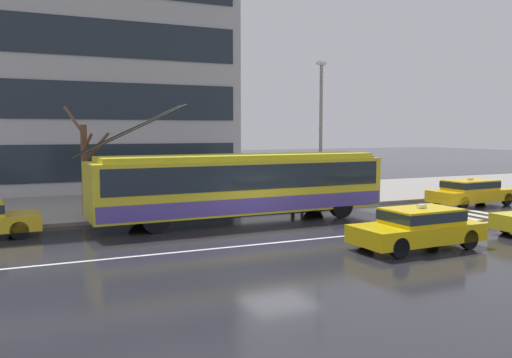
# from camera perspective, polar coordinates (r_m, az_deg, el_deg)

# --- Properties ---
(ground_plane) EXTENTS (160.00, 160.00, 0.00)m
(ground_plane) POSITION_cam_1_polar(r_m,az_deg,el_deg) (19.12, 2.38, -5.97)
(ground_plane) COLOR #242429
(sidewalk_slab) EXTENTS (80.00, 10.00, 0.14)m
(sidewalk_slab) POSITION_cam_1_polar(r_m,az_deg,el_deg) (28.15, -6.77, -2.27)
(sidewalk_slab) COLOR gray
(sidewalk_slab) RESTS_ON ground_plane
(crosswalk_stripe_edge_near) EXTENTS (0.44, 4.40, 0.01)m
(crosswalk_stripe_edge_near) POSITION_cam_1_polar(r_m,az_deg,el_deg) (24.28, 16.12, -3.78)
(crosswalk_stripe_edge_near) COLOR beige
(crosswalk_stripe_edge_near) RESTS_ON ground_plane
(crosswalk_stripe_inner_a) EXTENTS (0.44, 4.40, 0.01)m
(crosswalk_stripe_inner_a) POSITION_cam_1_polar(r_m,az_deg,el_deg) (24.87, 17.70, -3.61)
(crosswalk_stripe_inner_a) COLOR beige
(crosswalk_stripe_inner_a) RESTS_ON ground_plane
(crosswalk_stripe_center) EXTENTS (0.44, 4.40, 0.01)m
(crosswalk_stripe_center) POSITION_cam_1_polar(r_m,az_deg,el_deg) (25.48, 19.20, -3.45)
(crosswalk_stripe_center) COLOR beige
(crosswalk_stripe_center) RESTS_ON ground_plane
(crosswalk_stripe_inner_b) EXTENTS (0.44, 4.40, 0.01)m
(crosswalk_stripe_inner_b) POSITION_cam_1_polar(r_m,az_deg,el_deg) (26.10, 20.63, -3.29)
(crosswalk_stripe_inner_b) COLOR beige
(crosswalk_stripe_inner_b) RESTS_ON ground_plane
(crosswalk_stripe_edge_far) EXTENTS (0.44, 4.40, 0.01)m
(crosswalk_stripe_edge_far) POSITION_cam_1_polar(r_m,az_deg,el_deg) (26.74, 21.99, -3.14)
(crosswalk_stripe_edge_far) COLOR beige
(crosswalk_stripe_edge_far) RESTS_ON ground_plane
(lane_centre_line) EXTENTS (72.00, 0.14, 0.01)m
(lane_centre_line) POSITION_cam_1_polar(r_m,az_deg,el_deg) (18.08, 4.11, -6.61)
(lane_centre_line) COLOR silver
(lane_centre_line) RESTS_ON ground_plane
(trolleybus) EXTENTS (12.76, 2.81, 4.71)m
(trolleybus) POSITION_cam_1_polar(r_m,az_deg,el_deg) (21.83, -1.49, -0.56)
(trolleybus) COLOR yellow
(trolleybus) RESTS_ON ground_plane
(taxi_oncoming_near) EXTENTS (4.29, 1.92, 1.39)m
(taxi_oncoming_near) POSITION_cam_1_polar(r_m,az_deg,el_deg) (17.58, 16.98, -4.84)
(taxi_oncoming_near) COLOR yellow
(taxi_oncoming_near) RESTS_ON ground_plane
(taxi_ahead_of_bus) EXTENTS (4.73, 1.99, 1.39)m
(taxi_ahead_of_bus) POSITION_cam_1_polar(r_m,az_deg,el_deg) (28.60, 22.05, -1.21)
(taxi_ahead_of_bus) COLOR yellow
(taxi_ahead_of_bus) RESTS_ON ground_plane
(pedestrian_at_shelter) EXTENTS (0.50, 0.50, 1.57)m
(pedestrian_at_shelter) POSITION_cam_1_polar(r_m,az_deg,el_deg) (26.39, 4.97, -0.57)
(pedestrian_at_shelter) COLOR #484F4E
(pedestrian_at_shelter) RESTS_ON sidewalk_slab
(pedestrian_approaching_curb) EXTENTS (1.10, 1.10, 2.05)m
(pedestrian_approaching_curb) POSITION_cam_1_polar(r_m,az_deg,el_deg) (27.35, 4.02, 1.08)
(pedestrian_approaching_curb) COLOR black
(pedestrian_approaching_curb) RESTS_ON sidewalk_slab
(street_lamp) EXTENTS (0.60, 0.32, 6.90)m
(street_lamp) POSITION_cam_1_polar(r_m,az_deg,el_deg) (25.99, 6.96, 6.25)
(street_lamp) COLOR gray
(street_lamp) RESTS_ON sidewalk_slab
(street_tree_bare) EXTENTS (1.76, 1.62, 4.62)m
(street_tree_bare) POSITION_cam_1_polar(r_m,az_deg,el_deg) (23.61, -17.80, 1.60)
(street_tree_bare) COLOR brown
(street_tree_bare) RESTS_ON sidewalk_slab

